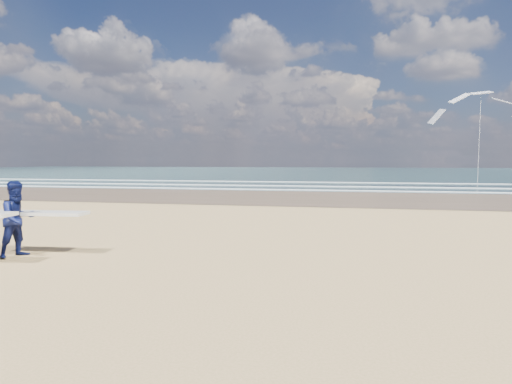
# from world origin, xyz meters

# --- Properties ---
(ocean) EXTENTS (220.00, 100.00, 0.02)m
(ocean) POSITION_xyz_m (20.00, 72.00, 0.01)
(ocean) COLOR #183436
(ocean) RESTS_ON ground
(surfer_far) EXTENTS (2.24, 1.18, 1.62)m
(surfer_far) POSITION_xyz_m (0.46, 0.50, 0.82)
(surfer_far) COLOR #0B1240
(surfer_far) RESTS_ON ground
(kite_1) EXTENTS (6.57, 4.82, 8.05)m
(kite_1) POSITION_xyz_m (15.61, 25.91, 4.71)
(kite_1) COLOR slate
(kite_1) RESTS_ON ground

